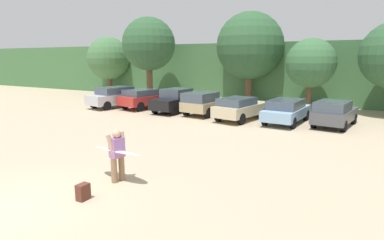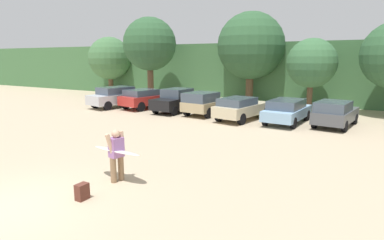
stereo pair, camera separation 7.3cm
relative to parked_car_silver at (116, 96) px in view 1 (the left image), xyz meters
The scene contains 16 objects.
ground_plane 17.66m from the parked_car_silver, 56.58° to the right, with size 120.00×120.00×0.00m, color tan.
hillside_ridge 17.23m from the parked_car_silver, 55.49° to the left, with size 108.00×12.00×5.15m, color #427042.
tree_ridge_back 10.42m from the parked_car_silver, 135.92° to the left, with size 4.48×4.48×6.05m.
tree_far_left 6.39m from the parked_car_silver, 93.29° to the left, with size 4.74×4.74×7.44m.
tree_center_left 11.78m from the parked_car_silver, 41.37° to the left, with size 5.60×5.60×7.63m.
tree_right 14.94m from the parked_car_silver, 23.19° to the left, with size 3.57×3.57×5.25m.
parked_car_silver is the anchor object (origin of this frame).
parked_car_red 2.46m from the parked_car_silver, 12.45° to the left, with size 2.66×4.37×1.50m.
parked_car_black 5.31m from the parked_car_silver, ahead, with size 1.89×4.20×1.67m.
parked_car_tan 7.77m from the parked_car_silver, ahead, with size 2.32×4.19×1.59m.
parked_car_champagne 10.52m from the parked_car_silver, ahead, with size 2.47×4.56×1.44m.
parked_car_sky_blue 13.25m from the parked_car_silver, ahead, with size 2.07×4.47×1.43m.
parked_car_dark_gray 15.83m from the parked_car_silver, ahead, with size 2.22×4.09×1.49m.
person_adult 16.06m from the parked_car_silver, 47.63° to the right, with size 0.38×0.70×1.66m.
surfboard_white 16.00m from the parked_car_silver, 47.61° to the right, with size 1.93×0.68×0.18m.
backpack_dropped 17.26m from the parked_car_silver, 50.76° to the right, with size 0.24×0.34×0.45m.
Camera 1 is at (7.77, -4.34, 3.79)m, focal length 30.03 mm.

